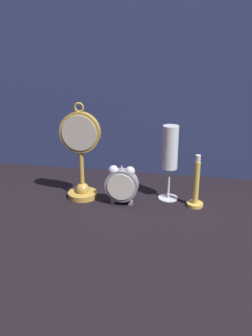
% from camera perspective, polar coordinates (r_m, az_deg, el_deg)
% --- Properties ---
extents(ground_plane, '(4.00, 4.00, 0.00)m').
position_cam_1_polar(ground_plane, '(1.08, -0.79, -6.62)').
color(ground_plane, black).
extents(fabric_backdrop_drape, '(1.20, 0.01, 0.60)m').
position_cam_1_polar(fabric_backdrop_drape, '(1.30, 2.05, 11.86)').
color(fabric_backdrop_drape, navy).
rests_on(fabric_backdrop_drape, ground_plane).
extents(pocket_watch_on_stand, '(0.12, 0.09, 0.30)m').
position_cam_1_polar(pocket_watch_on_stand, '(1.13, -6.88, 1.68)').
color(pocket_watch_on_stand, gold).
rests_on(pocket_watch_on_stand, ground_plane).
extents(alarm_clock_twin_bell, '(0.10, 0.03, 0.12)m').
position_cam_1_polar(alarm_clock_twin_bell, '(1.10, -0.67, -2.36)').
color(alarm_clock_twin_bell, gray).
rests_on(alarm_clock_twin_bell, ground_plane).
extents(champagne_flute, '(0.06, 0.06, 0.23)m').
position_cam_1_polar(champagne_flute, '(1.11, 6.72, 2.34)').
color(champagne_flute, silver).
rests_on(champagne_flute, ground_plane).
extents(brass_candlestick, '(0.05, 0.05, 0.16)m').
position_cam_1_polar(brass_candlestick, '(1.11, 10.60, -3.19)').
color(brass_candlestick, gold).
rests_on(brass_candlestick, ground_plane).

